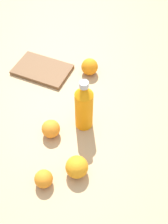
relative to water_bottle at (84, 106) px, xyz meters
The scene contains 7 objects.
ground_plane 0.12m from the water_bottle, 121.45° to the left, with size 2.40×2.40×0.00m, color tan.
water_bottle is the anchor object (origin of this frame).
orange_0 0.16m from the water_bottle, 149.21° to the right, with size 0.07×0.07×0.07m, color orange.
orange_1 0.31m from the water_bottle, 108.74° to the right, with size 0.07×0.07×0.07m, color orange.
orange_2 0.32m from the water_bottle, 94.50° to the left, with size 0.08×0.08×0.08m, color orange.
orange_3 0.24m from the water_bottle, 87.15° to the right, with size 0.08×0.08×0.08m, color orange.
cutting_board 0.40m from the water_bottle, 131.64° to the left, with size 0.27×0.17×0.02m, color brown.
Camera 1 is at (0.13, -0.71, 0.95)m, focal length 44.59 mm.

